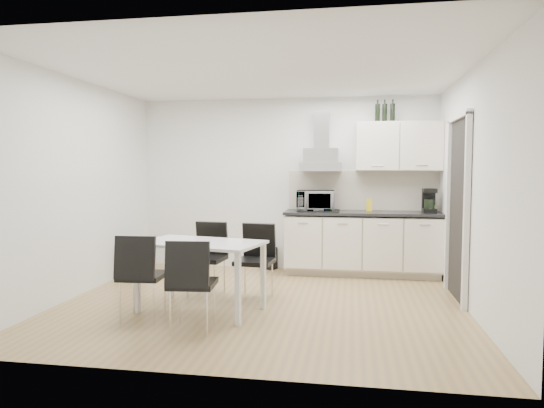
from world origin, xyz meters
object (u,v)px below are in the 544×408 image
(chair_near_right, at_px, (193,285))
(chair_far_left, at_px, (206,260))
(guitar_amp, at_px, (134,257))
(floor_speaker, at_px, (269,258))
(dining_table, at_px, (201,250))
(chair_near_left, at_px, (143,277))
(kitchenette, at_px, (364,218))
(chair_far_right, at_px, (255,262))

(chair_near_right, bearing_deg, chair_far_left, 96.00)
(guitar_amp, relative_size, floor_speaker, 1.95)
(chair_far_left, distance_m, guitar_amp, 1.70)
(dining_table, relative_size, chair_near_left, 1.61)
(chair_far_left, bearing_deg, chair_near_left, 76.03)
(dining_table, xyz_separation_m, chair_near_right, (0.13, -0.65, -0.22))
(dining_table, height_order, guitar_amp, dining_table)
(kitchenette, bearing_deg, chair_near_left, -131.54)
(chair_far_right, distance_m, chair_near_right, 1.23)
(chair_far_right, bearing_deg, kitchenette, -124.14)
(kitchenette, height_order, chair_near_right, kitchenette)
(chair_near_left, bearing_deg, kitchenette, 45.02)
(chair_far_left, height_order, floor_speaker, chair_far_left)
(kitchenette, distance_m, chair_near_right, 3.26)
(guitar_amp, distance_m, floor_speaker, 2.00)
(chair_far_right, distance_m, chair_near_left, 1.34)
(dining_table, relative_size, chair_near_right, 1.61)
(dining_table, relative_size, chair_far_right, 1.61)
(chair_near_left, distance_m, guitar_amp, 2.25)
(chair_near_left, bearing_deg, floor_speaker, 69.52)
(chair_far_right, relative_size, chair_near_right, 1.00)
(chair_far_left, bearing_deg, dining_table, 107.07)
(chair_near_left, relative_size, floor_speaker, 2.65)
(chair_far_right, xyz_separation_m, chair_near_right, (-0.36, -1.18, 0.00))
(chair_far_right, height_order, chair_near_right, same)
(kitchenette, distance_m, chair_near_left, 3.42)
(chair_near_right, relative_size, guitar_amp, 1.36)
(chair_far_left, bearing_deg, chair_near_right, 106.56)
(dining_table, distance_m, chair_far_left, 0.65)
(kitchenette, distance_m, chair_far_right, 2.10)
(floor_speaker, bearing_deg, chair_far_right, -72.61)
(chair_far_left, xyz_separation_m, guitar_amp, (-1.38, 0.97, -0.19))
(kitchenette, bearing_deg, chair_near_right, -120.65)
(floor_speaker, bearing_deg, guitar_amp, -145.57)
(kitchenette, relative_size, guitar_amp, 3.88)
(chair_far_right, height_order, floor_speaker, chair_far_right)
(kitchenette, bearing_deg, dining_table, -129.81)
(kitchenette, xyz_separation_m, chair_near_left, (-2.25, -2.54, -0.39))
(kitchenette, xyz_separation_m, chair_far_left, (-1.91, -1.53, -0.39))
(kitchenette, xyz_separation_m, floor_speaker, (-1.42, 0.17, -0.66))
(floor_speaker, bearing_deg, chair_far_left, -92.63)
(dining_table, distance_m, chair_near_left, 0.67)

